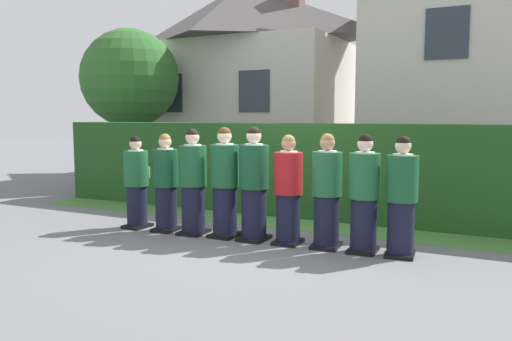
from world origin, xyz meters
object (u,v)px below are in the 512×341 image
at_px(student_front_row_0, 137,184).
at_px(student_in_red_blazer, 288,192).
at_px(student_front_row_4, 254,186).
at_px(student_front_row_8, 402,199).
at_px(student_front_row_6, 327,194).
at_px(student_front_row_2, 193,184).
at_px(student_front_row_1, 166,185).
at_px(student_front_row_3, 225,185).
at_px(student_front_row_7, 364,196).

xyz_separation_m(student_front_row_0, student_in_red_blazer, (2.67, 0.13, 0.03)).
bearing_deg(student_front_row_0, student_front_row_4, 2.89).
bearing_deg(student_front_row_4, student_front_row_8, 2.09).
xyz_separation_m(student_in_red_blazer, student_front_row_6, (0.57, 0.03, 0.01)).
height_order(student_front_row_2, student_in_red_blazer, student_front_row_2).
xyz_separation_m(student_front_row_4, student_in_red_blazer, (0.55, 0.02, -0.05)).
bearing_deg(student_front_row_1, student_front_row_3, 3.83).
bearing_deg(student_front_row_4, student_front_row_3, -178.50).
height_order(student_in_red_blazer, student_front_row_6, student_front_row_6).
relative_size(student_front_row_2, student_front_row_8, 1.04).
xyz_separation_m(student_front_row_7, student_front_row_8, (0.49, 0.02, -0.01)).
height_order(student_front_row_0, student_front_row_3, student_front_row_3).
distance_m(student_front_row_2, student_in_red_blazer, 1.58).
bearing_deg(student_front_row_7, student_front_row_1, -177.54).
xyz_separation_m(student_front_row_3, student_front_row_8, (2.63, 0.09, -0.04)).
distance_m(student_front_row_0, student_in_red_blazer, 2.68).
bearing_deg(student_front_row_4, student_front_row_1, -176.91).
relative_size(student_front_row_4, student_front_row_6, 1.05).
bearing_deg(student_front_row_8, student_front_row_1, -177.49).
bearing_deg(student_front_row_2, student_front_row_6, 3.54).
bearing_deg(student_front_row_1, student_front_row_4, 3.09).
xyz_separation_m(student_front_row_2, student_in_red_blazer, (1.58, 0.10, -0.04)).
height_order(student_front_row_1, student_front_row_2, student_front_row_2).
bearing_deg(student_front_row_4, student_front_row_0, -177.11).
bearing_deg(student_front_row_8, student_in_red_blazer, -177.99).
distance_m(student_front_row_1, student_front_row_8, 3.69).
distance_m(student_front_row_3, student_front_row_8, 2.63).
bearing_deg(student_front_row_8, student_front_row_3, -178.02).
xyz_separation_m(student_front_row_2, student_front_row_7, (2.68, 0.13, -0.02)).
relative_size(student_front_row_0, student_in_red_blazer, 0.96).
bearing_deg(student_in_red_blazer, student_front_row_4, -177.66).
height_order(student_front_row_1, student_front_row_7, student_front_row_7).
relative_size(student_front_row_6, student_front_row_8, 1.01).
height_order(student_front_row_3, student_front_row_7, student_front_row_3).
relative_size(student_front_row_0, student_front_row_2, 0.92).
xyz_separation_m(student_front_row_0, student_front_row_8, (4.26, 0.19, 0.04)).
xyz_separation_m(student_front_row_3, student_in_red_blazer, (1.04, 0.04, -0.05)).
bearing_deg(student_front_row_7, student_front_row_0, -177.56).
xyz_separation_m(student_front_row_1, student_front_row_3, (1.06, 0.07, 0.06)).
relative_size(student_front_row_2, student_front_row_6, 1.03).
bearing_deg(student_front_row_6, student_in_red_blazer, -176.49).
bearing_deg(student_front_row_7, student_in_red_blazer, -178.37).
relative_size(student_front_row_1, student_front_row_8, 0.99).
height_order(student_front_row_1, student_in_red_blazer, student_in_red_blazer).
height_order(student_front_row_3, student_front_row_4, student_front_row_4).
relative_size(student_front_row_0, student_front_row_7, 0.95).
height_order(student_front_row_4, student_front_row_6, student_front_row_4).
bearing_deg(student_front_row_1, student_front_row_0, -177.64).
distance_m(student_front_row_6, student_front_row_8, 1.02).
distance_m(student_front_row_4, student_front_row_8, 2.14).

